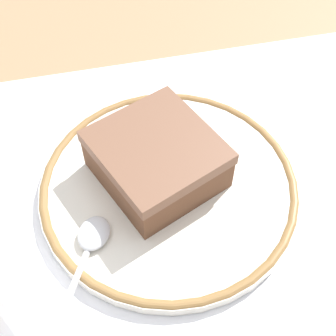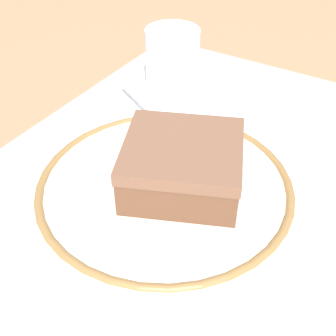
% 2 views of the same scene
% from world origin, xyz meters
% --- Properties ---
extents(ground_plane, '(2.40, 2.40, 0.00)m').
position_xyz_m(ground_plane, '(0.00, 0.00, 0.00)').
color(ground_plane, '#9E7551').
extents(placemat, '(0.53, 0.36, 0.00)m').
position_xyz_m(placemat, '(0.00, 0.00, 0.00)').
color(placemat, white).
rests_on(placemat, ground_plane).
extents(plate, '(0.23, 0.23, 0.01)m').
position_xyz_m(plate, '(0.02, 0.00, 0.01)').
color(plate, silver).
rests_on(plate, placemat).
extents(cake_slice, '(0.13, 0.13, 0.04)m').
position_xyz_m(cake_slice, '(0.01, 0.01, 0.03)').
color(cake_slice, brown).
rests_on(cake_slice, plate).
extents(spoon, '(0.07, 0.12, 0.01)m').
position_xyz_m(spoon, '(-0.06, -0.05, 0.02)').
color(spoon, silver).
rests_on(spoon, plate).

